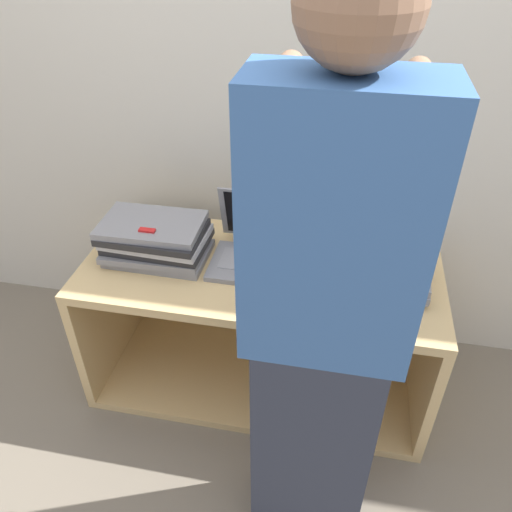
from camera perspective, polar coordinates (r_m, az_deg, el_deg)
The scene contains 8 objects.
ground_plane at distance 2.13m, azimuth -1.16°, elevation -19.64°, with size 12.00×12.00×0.00m, color #756B5B.
wall_back at distance 1.99m, azimuth 2.93°, elevation 19.62°, with size 8.00×0.05×2.40m.
cart at distance 2.14m, azimuth 0.81°, elevation -6.83°, with size 1.36×0.61×0.61m.
laptop_open at distance 1.90m, azimuth 0.82°, elevation 0.84°, with size 0.38×0.31×0.26m.
laptop_stack_left at distance 1.95m, azimuth -11.38°, elevation 1.86°, with size 0.40×0.27×0.15m.
laptop_stack_right at distance 1.85m, azimuth 13.25°, elevation -1.82°, with size 0.40×0.27×0.08m.
person at distance 1.28m, azimuth 7.75°, elevation -8.16°, with size 0.40×0.53×1.73m.
inventory_tag at distance 1.86m, azimuth -12.35°, elevation 2.89°, with size 0.06×0.02×0.01m.
Camera 1 is at (0.27, -1.18, 1.76)m, focal length 35.00 mm.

